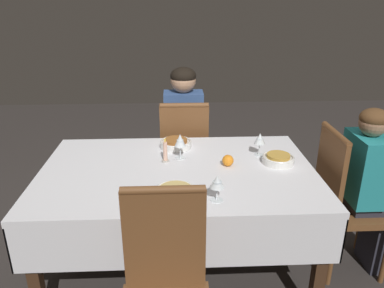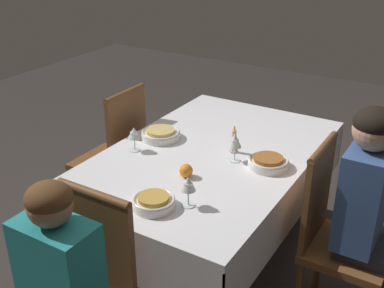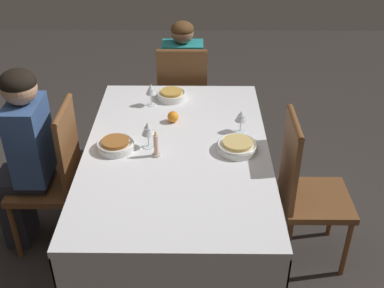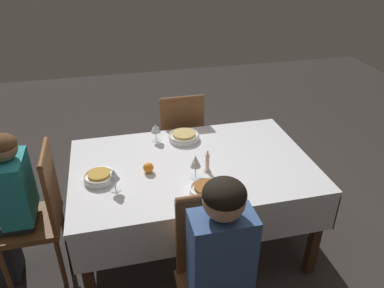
{
  "view_description": "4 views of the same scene",
  "coord_description": "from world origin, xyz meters",
  "px_view_note": "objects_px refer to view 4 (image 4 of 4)",
  "views": [
    {
      "loc": [
        -0.01,
        -1.95,
        1.66
      ],
      "look_at": [
        0.08,
        -0.06,
        0.9
      ],
      "focal_mm": 35.0,
      "sensor_mm": 36.0,
      "label": 1
    },
    {
      "loc": [
        2.04,
        1.12,
        1.86
      ],
      "look_at": [
        0.1,
        -0.05,
        0.8
      ],
      "focal_mm": 45.0,
      "sensor_mm": 36.0,
      "label": 2
    },
    {
      "loc": [
        -2.21,
        -0.1,
        2.16
      ],
      "look_at": [
        -0.03,
        -0.08,
        0.77
      ],
      "focal_mm": 45.0,
      "sensor_mm": 36.0,
      "label": 3
    },
    {
      "loc": [
        0.48,
        2.02,
        2.06
      ],
      "look_at": [
        0.01,
        0.03,
        0.89
      ],
      "focal_mm": 35.0,
      "sensor_mm": 36.0,
      "label": 4
    }
  ],
  "objects_px": {
    "person_child_teal": "(9,205)",
    "bowl_north": "(207,190)",
    "wine_glass_south": "(156,129)",
    "orange_fruit": "(148,168)",
    "wine_glass_east": "(114,175)",
    "candle_centerpiece": "(207,163)",
    "chair_east": "(39,211)",
    "bowl_east": "(99,177)",
    "bowl_south": "(184,136)",
    "wine_glass_north": "(195,162)",
    "chair_south": "(180,139)",
    "chair_north": "(214,272)",
    "person_adult_denim": "(224,274)",
    "dining_table": "(192,174)"
  },
  "relations": [
    {
      "from": "bowl_east",
      "to": "wine_glass_east",
      "type": "height_order",
      "value": "wine_glass_east"
    },
    {
      "from": "bowl_north",
      "to": "bowl_south",
      "type": "xyz_separation_m",
      "value": [
        -0.01,
        -0.67,
        -0.0
      ]
    },
    {
      "from": "dining_table",
      "to": "person_child_teal",
      "type": "relative_size",
      "value": 1.48
    },
    {
      "from": "chair_north",
      "to": "bowl_south",
      "type": "distance_m",
      "value": 1.08
    },
    {
      "from": "chair_south",
      "to": "person_child_teal",
      "type": "height_order",
      "value": "person_child_teal"
    },
    {
      "from": "dining_table",
      "to": "wine_glass_east",
      "type": "distance_m",
      "value": 0.57
    },
    {
      "from": "dining_table",
      "to": "bowl_east",
      "type": "bearing_deg",
      "value": 5.37
    },
    {
      "from": "dining_table",
      "to": "person_child_teal",
      "type": "bearing_deg",
      "value": -0.25
    },
    {
      "from": "chair_south",
      "to": "bowl_north",
      "type": "xyz_separation_m",
      "value": [
        0.06,
        1.06,
        0.24
      ]
    },
    {
      "from": "chair_south",
      "to": "person_adult_denim",
      "type": "bearing_deg",
      "value": 85.71
    },
    {
      "from": "chair_east",
      "to": "person_child_teal",
      "type": "xyz_separation_m",
      "value": [
        0.16,
        -0.0,
        0.08
      ]
    },
    {
      "from": "person_child_teal",
      "to": "bowl_north",
      "type": "xyz_separation_m",
      "value": [
        -1.17,
        0.34,
        0.16
      ]
    },
    {
      "from": "wine_glass_east",
      "to": "chair_south",
      "type": "bearing_deg",
      "value": -122.59
    },
    {
      "from": "bowl_north",
      "to": "bowl_east",
      "type": "bearing_deg",
      "value": -24.58
    },
    {
      "from": "wine_glass_south",
      "to": "bowl_south",
      "type": "bearing_deg",
      "value": 170.82
    },
    {
      "from": "dining_table",
      "to": "person_child_teal",
      "type": "xyz_separation_m",
      "value": [
        1.16,
        -0.01,
        -0.05
      ]
    },
    {
      "from": "chair_north",
      "to": "orange_fruit",
      "type": "bearing_deg",
      "value": 109.19
    },
    {
      "from": "wine_glass_east",
      "to": "orange_fruit",
      "type": "distance_m",
      "value": 0.27
    },
    {
      "from": "chair_north",
      "to": "bowl_south",
      "type": "xyz_separation_m",
      "value": [
        -0.07,
        -1.05,
        0.24
      ]
    },
    {
      "from": "chair_east",
      "to": "orange_fruit",
      "type": "bearing_deg",
      "value": 86.98
    },
    {
      "from": "chair_east",
      "to": "chair_south",
      "type": "relative_size",
      "value": 1.0
    },
    {
      "from": "chair_north",
      "to": "wine_glass_north",
      "type": "bearing_deg",
      "value": 86.17
    },
    {
      "from": "bowl_east",
      "to": "wine_glass_south",
      "type": "relative_size",
      "value": 1.41
    },
    {
      "from": "wine_glass_north",
      "to": "bowl_east",
      "type": "distance_m",
      "value": 0.6
    },
    {
      "from": "person_child_teal",
      "to": "person_adult_denim",
      "type": "bearing_deg",
      "value": 51.67
    },
    {
      "from": "wine_glass_south",
      "to": "orange_fruit",
      "type": "height_order",
      "value": "wine_glass_south"
    },
    {
      "from": "chair_east",
      "to": "candle_centerpiece",
      "type": "distance_m",
      "value": 1.12
    },
    {
      "from": "person_child_teal",
      "to": "bowl_east",
      "type": "xyz_separation_m",
      "value": [
        -0.56,
        0.06,
        0.16
      ]
    },
    {
      "from": "orange_fruit",
      "to": "person_child_teal",
      "type": "bearing_deg",
      "value": -2.47
    },
    {
      "from": "chair_north",
      "to": "chair_east",
      "type": "distance_m",
      "value": 1.2
    },
    {
      "from": "bowl_south",
      "to": "orange_fruit",
      "type": "distance_m",
      "value": 0.48
    },
    {
      "from": "chair_north",
      "to": "wine_glass_east",
      "type": "xyz_separation_m",
      "value": [
        0.46,
        -0.54,
        0.32
      ]
    },
    {
      "from": "chair_south",
      "to": "bowl_south",
      "type": "height_order",
      "value": "chair_south"
    },
    {
      "from": "person_adult_denim",
      "to": "chair_north",
      "type": "bearing_deg",
      "value": 90.0
    },
    {
      "from": "chair_north",
      "to": "person_adult_denim",
      "type": "height_order",
      "value": "person_adult_denim"
    },
    {
      "from": "dining_table",
      "to": "wine_glass_north",
      "type": "xyz_separation_m",
      "value": [
        0.02,
        0.16,
        0.19
      ]
    },
    {
      "from": "bowl_east",
      "to": "orange_fruit",
      "type": "height_order",
      "value": "orange_fruit"
    },
    {
      "from": "dining_table",
      "to": "orange_fruit",
      "type": "distance_m",
      "value": 0.32
    },
    {
      "from": "wine_glass_north",
      "to": "bowl_north",
      "type": "bearing_deg",
      "value": 98.11
    },
    {
      "from": "chair_east",
      "to": "orange_fruit",
      "type": "distance_m",
      "value": 0.75
    },
    {
      "from": "wine_glass_south",
      "to": "orange_fruit",
      "type": "distance_m",
      "value": 0.42
    },
    {
      "from": "wine_glass_north",
      "to": "chair_north",
      "type": "bearing_deg",
      "value": 86.17
    },
    {
      "from": "wine_glass_south",
      "to": "orange_fruit",
      "type": "relative_size",
      "value": 2.01
    },
    {
      "from": "bowl_north",
      "to": "person_child_teal",
      "type": "bearing_deg",
      "value": -16.15
    },
    {
      "from": "wine_glass_east",
      "to": "candle_centerpiece",
      "type": "bearing_deg",
      "value": -172.98
    },
    {
      "from": "chair_north",
      "to": "bowl_south",
      "type": "height_order",
      "value": "chair_north"
    },
    {
      "from": "bowl_east",
      "to": "orange_fruit",
      "type": "relative_size",
      "value": 2.84
    },
    {
      "from": "orange_fruit",
      "to": "candle_centerpiece",
      "type": "bearing_deg",
      "value": 168.67
    },
    {
      "from": "dining_table",
      "to": "bowl_south",
      "type": "distance_m",
      "value": 0.35
    },
    {
      "from": "wine_glass_north",
      "to": "orange_fruit",
      "type": "bearing_deg",
      "value": -23.86
    }
  ]
}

